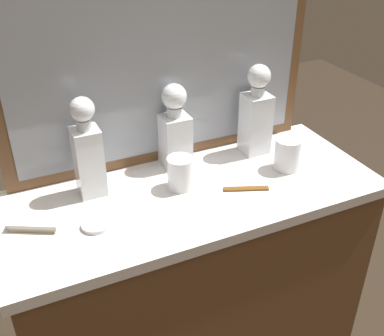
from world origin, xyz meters
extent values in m
cube|color=brown|center=(0.00, 0.00, 0.43)|extent=(1.13, 0.47, 0.86)
cube|color=white|center=(0.00, 0.00, 0.88)|extent=(1.17, 0.48, 0.03)
cube|color=brown|center=(0.00, 0.23, 1.24)|extent=(1.03, 0.03, 0.69)
cube|color=gray|center=(0.00, 0.21, 1.24)|extent=(0.95, 0.01, 0.61)
cube|color=white|center=(-0.28, 0.12, 1.00)|extent=(0.08, 0.08, 0.21)
cube|color=brown|center=(-0.28, 0.12, 0.98)|extent=(0.07, 0.07, 0.16)
cylinder|color=white|center=(-0.28, 0.12, 1.12)|extent=(0.04, 0.04, 0.03)
sphere|color=white|center=(-0.28, 0.12, 1.17)|extent=(0.07, 0.07, 0.07)
cube|color=white|center=(0.02, 0.17, 0.98)|extent=(0.09, 0.09, 0.17)
cube|color=brown|center=(0.02, 0.17, 0.95)|extent=(0.08, 0.08, 0.11)
cylinder|color=white|center=(0.02, 0.17, 1.09)|extent=(0.05, 0.05, 0.03)
sphere|color=white|center=(0.02, 0.17, 1.14)|extent=(0.08, 0.08, 0.08)
cube|color=white|center=(0.30, 0.14, 1.00)|extent=(0.09, 0.09, 0.21)
cube|color=brown|center=(0.30, 0.14, 0.96)|extent=(0.07, 0.07, 0.12)
cylinder|color=white|center=(0.30, 0.14, 1.12)|extent=(0.05, 0.05, 0.03)
sphere|color=white|center=(0.30, 0.14, 1.17)|extent=(0.08, 0.08, 0.08)
cylinder|color=white|center=(0.34, -0.01, 0.95)|extent=(0.08, 0.08, 0.11)
cylinder|color=silver|center=(0.34, -0.01, 0.90)|extent=(0.08, 0.08, 0.01)
cylinder|color=white|center=(-0.02, 0.03, 0.95)|extent=(0.08, 0.08, 0.10)
cylinder|color=silver|center=(-0.02, 0.03, 0.90)|extent=(0.08, 0.08, 0.01)
cube|color=#B7A88C|center=(-0.46, 0.02, 0.90)|extent=(0.14, 0.11, 0.01)
cube|color=beige|center=(-0.46, 0.02, 0.91)|extent=(0.15, 0.12, 0.01)
cylinder|color=silver|center=(-0.31, -0.05, 0.90)|extent=(0.08, 0.08, 0.01)
cube|color=brown|center=(0.15, -0.07, 0.90)|extent=(0.14, 0.07, 0.01)
camera|label=1|loc=(-0.51, -1.09, 1.70)|focal=44.26mm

